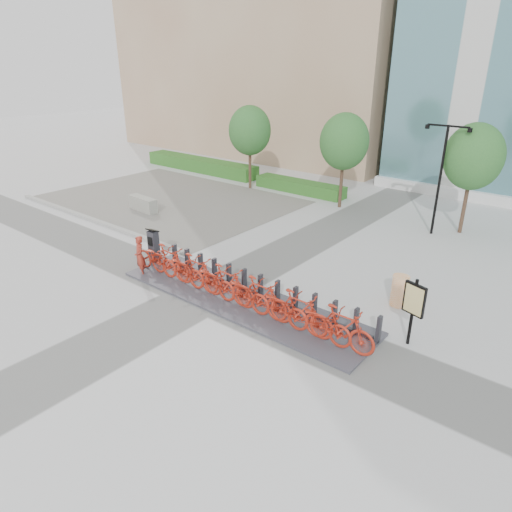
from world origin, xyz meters
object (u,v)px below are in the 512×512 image
Objects in this scene: worker_red at (140,256)px; map_sign at (414,302)px; bike_0 at (157,258)px; construction_barrel at (400,291)px; jersey_barrier at (143,204)px; kiosk at (154,246)px.

worker_red is 9.93m from map_sign.
worker_red is 0.76× the size of map_sign.
construction_barrel is at bearing -66.88° from bike_0.
construction_barrel is 15.08m from jersey_barrier.
bike_0 is 8.33m from jersey_barrier.
map_sign is (10.20, 0.90, 0.61)m from kiosk.
construction_barrel is at bearing 49.67° from worker_red.
kiosk is at bearing -30.21° from jersey_barrier.
worker_red is 1.47× the size of construction_barrel.
jersey_barrier is at bearing 140.38° from kiosk.
construction_barrel is (8.57, 3.95, -0.25)m from worker_red.
kiosk is 1.17m from worker_red.
kiosk reaches higher than jersey_barrier.
jersey_barrier is at bearing 175.33° from construction_barrel.
kiosk is 0.68× the size of map_sign.
jersey_barrier is 16.52m from map_sign.
kiosk is 9.51m from construction_barrel.
map_sign is (9.71, 1.96, 0.58)m from worker_red.
kiosk is (-0.89, 0.60, 0.11)m from bike_0.
map_sign is at bearing 36.35° from worker_red.
worker_red is at bearing -34.35° from jersey_barrier.
bike_0 is 1.37× the size of worker_red.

